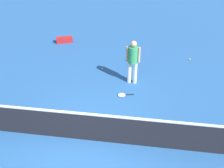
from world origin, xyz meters
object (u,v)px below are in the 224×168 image
tennis_ball_midcourt (126,59)px  tennis_racket_near_player (123,95)px  tennis_ball_by_net (102,69)px  tennis_ball_near_player (190,59)px  player_near_side (133,59)px  equipment_bag (65,40)px

tennis_ball_midcourt → tennis_racket_near_player: bearing=93.2°
tennis_ball_by_net → tennis_ball_near_player: bearing=-159.3°
tennis_racket_near_player → tennis_ball_near_player: tennis_ball_near_player is taller
tennis_racket_near_player → tennis_ball_near_player: (-2.62, -3.11, 0.02)m
tennis_ball_near_player → tennis_ball_midcourt: bearing=8.6°
tennis_racket_near_player → tennis_ball_near_player: bearing=-130.2°
tennis_ball_by_net → tennis_ball_midcourt: 1.31m
player_near_side → tennis_racket_near_player: bearing=74.7°
player_near_side → tennis_racket_near_player: size_ratio=2.80×
player_near_side → tennis_ball_midcourt: 2.07m
player_near_side → tennis_ball_midcourt: bearing=-77.5°
tennis_racket_near_player → equipment_bag: 5.34m
tennis_ball_by_net → tennis_ball_midcourt: size_ratio=1.00×
tennis_racket_near_player → tennis_ball_by_net: (1.04, -1.73, 0.02)m
tennis_ball_near_player → tennis_ball_by_net: 3.91m
tennis_ball_by_net → tennis_racket_near_player: bearing=121.0°
equipment_bag → player_near_side: bearing=137.8°
tennis_ball_near_player → tennis_ball_by_net: bearing=20.7°
tennis_ball_midcourt → player_near_side: bearing=102.5°
tennis_ball_midcourt → equipment_bag: bearing=-24.7°
tennis_ball_midcourt → equipment_bag: (3.19, -1.47, 0.11)m
tennis_ball_by_net → tennis_ball_midcourt: (-0.89, -0.96, 0.00)m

